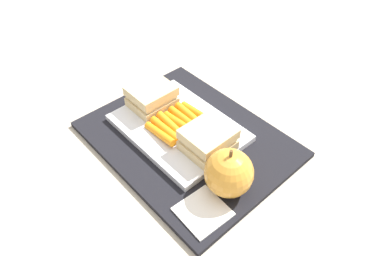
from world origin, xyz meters
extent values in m
plane|color=#B7AD99|center=(0.00, 0.00, 0.00)|extent=(2.40, 2.40, 0.00)
cube|color=black|center=(0.00, 0.00, 0.01)|extent=(0.36, 0.28, 0.01)
cube|color=white|center=(-0.03, 0.00, 0.02)|extent=(0.23, 0.17, 0.01)
cube|color=#DBC189|center=(-0.10, 0.00, 0.03)|extent=(0.07, 0.08, 0.02)
cube|color=beige|center=(-0.10, 0.00, 0.04)|extent=(0.07, 0.07, 0.01)
cube|color=#DBC189|center=(-0.10, 0.00, 0.06)|extent=(0.07, 0.08, 0.02)
cube|color=#DBC189|center=(0.05, 0.00, 0.03)|extent=(0.07, 0.08, 0.02)
cube|color=beige|center=(0.05, 0.00, 0.04)|extent=(0.07, 0.07, 0.01)
cube|color=#DBC189|center=(0.05, 0.00, 0.06)|extent=(0.07, 0.08, 0.02)
cylinder|color=orange|center=(-0.02, -0.04, 0.03)|extent=(0.08, 0.01, 0.02)
cylinder|color=orange|center=(-0.03, -0.03, 0.03)|extent=(0.08, 0.01, 0.01)
cylinder|color=orange|center=(-0.03, -0.01, 0.03)|extent=(0.08, 0.01, 0.02)
cylinder|color=orange|center=(-0.02, 0.00, 0.03)|extent=(0.08, 0.01, 0.02)
cylinder|color=orange|center=(-0.03, 0.01, 0.03)|extent=(0.08, 0.01, 0.01)
cylinder|color=orange|center=(-0.02, 0.03, 0.03)|extent=(0.08, 0.01, 0.02)
cylinder|color=orange|center=(-0.02, 0.04, 0.03)|extent=(0.08, 0.01, 0.02)
sphere|color=gold|center=(0.13, -0.03, 0.05)|extent=(0.08, 0.08, 0.08)
cylinder|color=brown|center=(0.13, -0.03, 0.09)|extent=(0.01, 0.01, 0.01)
cube|color=white|center=(0.14, -0.09, 0.01)|extent=(0.07, 0.07, 0.00)
camera|label=1|loc=(0.35, -0.30, 0.48)|focal=33.43mm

